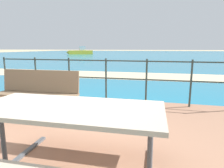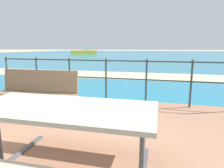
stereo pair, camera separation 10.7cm
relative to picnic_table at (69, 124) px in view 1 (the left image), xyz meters
The scene contains 8 objects.
ground_plane 0.98m from the picnic_table, 128.50° to the left, with size 240.00×240.00×0.00m, color tan.
patio_paving 0.96m from the picnic_table, 128.50° to the left, with size 6.40×5.20×0.06m, color #996B51.
sea_water 40.57m from the picnic_table, 90.63° to the left, with size 90.00×90.00×0.01m, color teal.
beach_strip 7.97m from the picnic_table, 93.24° to the left, with size 54.00×2.64×0.01m, color beige.
picnic_table is the anchor object (origin of this frame).
park_bench 2.19m from the picnic_table, 132.00° to the left, with size 1.64×0.48×0.89m.
railing_fence 2.96m from the picnic_table, 98.70° to the left, with size 5.94×0.04×1.07m.
boat_near 39.74m from the picnic_table, 112.90° to the left, with size 5.18×3.47×1.65m.
Camera 1 is at (1.27, -2.18, 1.39)m, focal length 31.10 mm.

